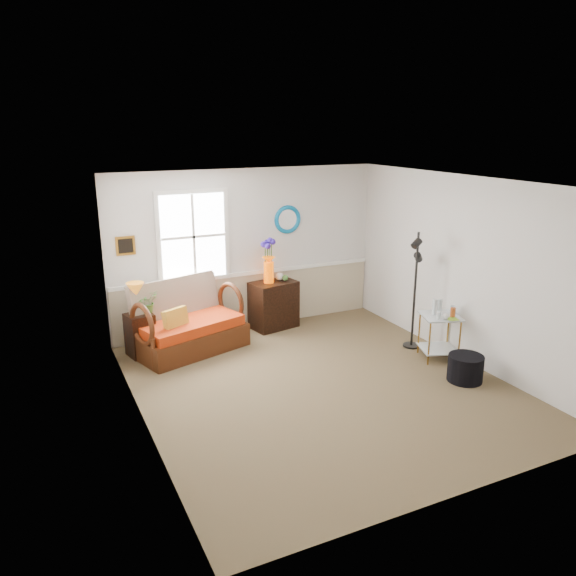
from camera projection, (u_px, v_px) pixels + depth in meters
name	position (u px, v px, depth m)	size (l,w,h in m)	color
floor	(321.00, 386.00, 7.26)	(4.50, 5.00, 0.01)	brown
ceiling	(325.00, 183.00, 6.53)	(4.50, 5.00, 0.01)	white
walls	(323.00, 290.00, 6.90)	(4.51, 5.01, 2.60)	silver
wainscot	(249.00, 300.00, 9.28)	(4.46, 0.02, 0.90)	#BCAD8D
chair_rail	(249.00, 273.00, 9.14)	(4.46, 0.04, 0.06)	white
window	(193.00, 237.00, 8.58)	(1.14, 0.06, 1.44)	white
picture	(125.00, 246.00, 8.18)	(0.28, 0.03, 0.28)	orange
mirror	(287.00, 219.00, 9.21)	(0.47, 0.47, 0.07)	#0290C3
loveseat	(188.00, 317.00, 8.27)	(1.59, 0.90, 1.04)	#4A1C0B
throw_pillow	(176.00, 322.00, 8.00)	(0.40, 0.10, 0.40)	orange
lamp_stand	(140.00, 335.00, 8.14)	(0.36, 0.36, 0.63)	black
table_lamp	(136.00, 298.00, 8.01)	(0.25, 0.25, 0.46)	#C6731B
potted_plant	(148.00, 304.00, 8.09)	(0.30, 0.33, 0.26)	#447D33
cabinet	(274.00, 305.00, 9.25)	(0.73, 0.47, 0.78)	black
flower_vase	(269.00, 261.00, 9.01)	(0.21, 0.21, 0.72)	#D34800
side_table	(439.00, 337.00, 8.03)	(0.52, 0.52, 0.65)	#AE7F2E
tabletop_items	(445.00, 308.00, 7.87)	(0.38, 0.38, 0.23)	silver
floor_lamp	(415.00, 291.00, 8.30)	(0.26, 0.26, 1.77)	black
ottoman	(465.00, 368.00, 7.36)	(0.46, 0.46, 0.35)	black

